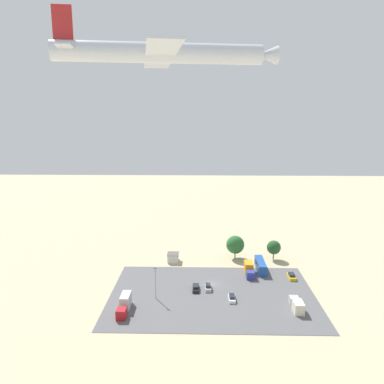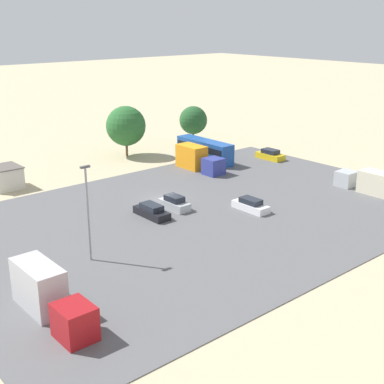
% 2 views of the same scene
% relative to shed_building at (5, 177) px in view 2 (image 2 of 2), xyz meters
% --- Properties ---
extents(ground_plane, '(400.00, 400.00, 0.00)m').
position_rel_shed_building_xyz_m(ground_plane, '(-12.66, 17.22, -1.45)').
color(ground_plane, tan).
extents(parking_lot_surface, '(56.68, 37.99, 0.08)m').
position_rel_shed_building_xyz_m(parking_lot_surface, '(-12.66, 23.85, -1.41)').
color(parking_lot_surface, '#565659').
rests_on(parking_lot_surface, ground).
extents(shed_building, '(3.90, 4.19, 2.89)m').
position_rel_shed_building_xyz_m(shed_building, '(0.00, 0.00, 0.00)').
color(shed_building, silver).
rests_on(shed_building, ground).
extents(bus, '(2.47, 10.39, 3.26)m').
position_rel_shed_building_xyz_m(bus, '(-28.58, 6.82, 0.39)').
color(bus, '#1E4C9E').
rests_on(bus, ground).
extents(parked_car_0, '(1.98, 4.56, 1.54)m').
position_rel_shed_building_xyz_m(parked_car_0, '(-37.18, 12.53, -0.73)').
color(parked_car_0, gold).
rests_on(parked_car_0, ground).
extents(parked_car_1, '(1.71, 4.01, 1.59)m').
position_rel_shed_building_xyz_m(parked_car_1, '(-11.54, 20.58, -0.71)').
color(parked_car_1, '#ADB2B7').
rests_on(parked_car_1, ground).
extents(parked_car_2, '(1.71, 4.54, 1.42)m').
position_rel_shed_building_xyz_m(parked_car_2, '(-17.84, 26.65, -0.78)').
color(parked_car_2, silver).
rests_on(parked_car_2, ground).
extents(parked_car_3, '(1.79, 4.75, 1.46)m').
position_rel_shed_building_xyz_m(parked_car_3, '(-8.01, 20.94, -0.76)').
color(parked_car_3, black).
rests_on(parked_car_3, ground).
extents(parked_truck_0, '(2.50, 8.19, 3.34)m').
position_rel_shed_building_xyz_m(parked_truck_0, '(-24.59, 9.72, 0.16)').
color(parked_truck_0, navy).
rests_on(parked_truck_0, ground).
extents(parked_truck_1, '(2.41, 7.41, 2.83)m').
position_rel_shed_building_xyz_m(parked_truck_1, '(-34.10, 31.42, -0.08)').
color(parked_truck_1, '#ADB2B7').
rests_on(parked_truck_1, ground).
extents(parked_truck_2, '(2.34, 9.33, 3.58)m').
position_rel_shed_building_xyz_m(parked_truck_2, '(10.03, 32.67, 0.27)').
color(parked_truck_2, maroon).
rests_on(parked_truck_2, ground).
extents(tree_near_shed, '(4.79, 4.79, 6.75)m').
position_rel_shed_building_xyz_m(tree_near_shed, '(-34.53, -2.76, 2.90)').
color(tree_near_shed, brown).
rests_on(tree_near_shed, ground).
extents(tree_apron_mid, '(6.25, 6.25, 8.02)m').
position_rel_shed_building_xyz_m(tree_apron_mid, '(-21.38, -3.72, 3.44)').
color(tree_apron_mid, brown).
rests_on(tree_apron_mid, ground).
extents(light_pole_lot_centre, '(0.90, 0.28, 8.88)m').
position_rel_shed_building_xyz_m(light_pole_lot_centre, '(2.81, 26.26, 3.50)').
color(light_pole_lot_centre, gray).
rests_on(light_pole_lot_centre, ground).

